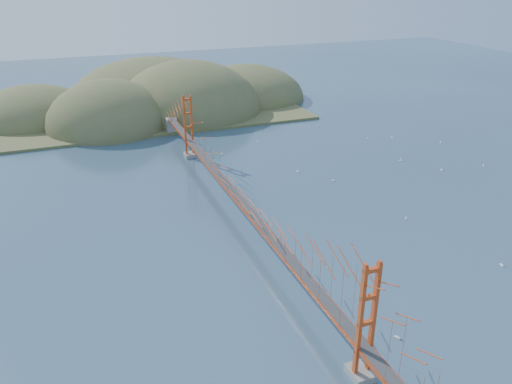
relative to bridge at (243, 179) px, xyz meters
name	(u,v)px	position (x,y,z in m)	size (l,w,h in m)	color
ground	(244,226)	(0.00, -0.18, -7.01)	(320.00, 320.00, 0.00)	#324D65
bridge	(243,179)	(0.00, 0.00, 0.00)	(2.20, 94.40, 12.00)	gray
far_headlands	(161,107)	(2.21, 68.33, -7.01)	(84.00, 58.00, 25.00)	brown
sailboat_16	(333,180)	(19.53, 9.43, -6.85)	(0.66, 0.66, 0.71)	white
sailboat_14	(406,218)	(22.33, -6.61, -6.87)	(0.57, 0.57, 0.60)	white
sailboat_9	(441,142)	(50.09, 19.25, -6.86)	(0.59, 0.59, 0.64)	white
sailboat_17	(368,139)	(37.28, 26.52, -6.86)	(0.62, 0.62, 0.70)	white
sailboat_4	(442,169)	(39.85, 6.74, -6.86)	(0.58, 0.58, 0.66)	white
sailboat_1	(298,171)	(15.72, 15.31, -6.85)	(0.60, 0.63, 0.71)	white
sailboat_7	(400,160)	(35.94, 13.37, -6.86)	(0.62, 0.59, 0.69)	white
sailboat_10	(397,337)	(6.00, -27.25, -6.85)	(0.65, 0.65, 0.71)	white
sailboat_8	(392,137)	(42.51, 25.37, -6.85)	(0.64, 0.64, 0.72)	white
sailboat_0	(502,264)	(25.55, -20.97, -6.86)	(0.54, 0.61, 0.69)	white
sailboat_3	(222,154)	(6.00, 28.81, -6.87)	(0.48, 0.39, 0.57)	white
sailboat_15	(318,125)	(32.24, 39.03, -6.87)	(0.56, 0.56, 0.61)	white
sailboat_5	(484,165)	(48.43, 5.73, -6.87)	(0.39, 0.48, 0.56)	white
sailboat_12	(257,142)	(14.91, 33.01, -6.87)	(0.50, 0.45, 0.57)	white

